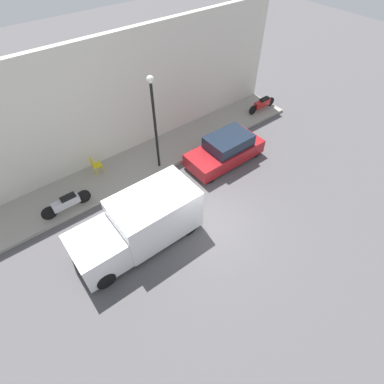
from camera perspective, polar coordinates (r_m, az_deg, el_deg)
The scene contains 9 objects.
ground_plane at distance 12.64m, azimuth 2.45°, elevation -5.85°, with size 60.00×60.00×0.00m, color #514F51.
sidewalk at distance 15.43m, azimuth -9.24°, elevation 5.83°, with size 2.45×18.49×0.15m.
building_facade at distance 14.86m, azimuth -13.45°, elevation 16.79°, with size 0.30×18.49×5.79m.
parked_car at distance 15.04m, azimuth 6.42°, elevation 7.96°, with size 1.71×3.96×1.44m.
delivery_van at distance 11.44m, azimuth -10.17°, elevation -6.10°, with size 1.97×4.89×2.07m.
scooter_silver at distance 13.63m, azimuth -22.81°, elevation -1.93°, with size 0.30×2.13×0.75m.
motorcycle_red at distance 19.28m, azimuth 13.24°, elevation 16.05°, with size 0.30×2.10×0.73m.
streetlamp at distance 13.22m, azimuth -7.26°, elevation 14.48°, with size 0.31×0.31×4.60m.
cafe_chair at distance 14.83m, azimuth -17.98°, elevation 5.00°, with size 0.40×0.40×0.94m.
Camera 1 is at (-5.72, 5.13, 10.03)m, focal length 28.00 mm.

